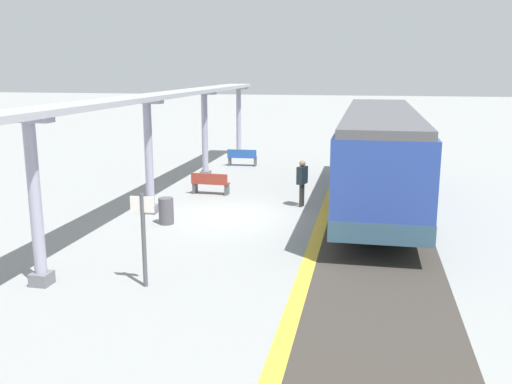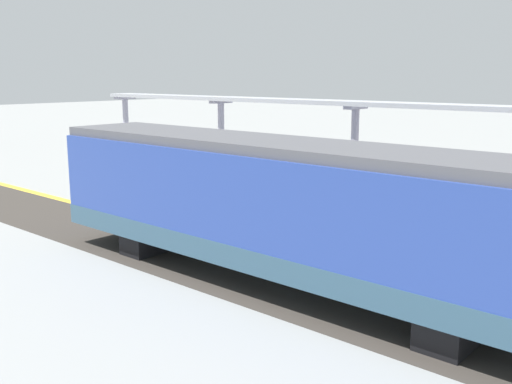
# 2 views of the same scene
# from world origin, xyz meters

# --- Properties ---
(ground_plane) EXTENTS (176.00, 176.00, 0.00)m
(ground_plane) POSITION_xyz_m (0.00, 0.00, 0.00)
(ground_plane) COLOR gray
(tactile_edge_strip) EXTENTS (0.37, 34.51, 0.01)m
(tactile_edge_strip) POSITION_xyz_m (-3.10, 0.00, 0.00)
(tactile_edge_strip) COLOR gold
(tactile_edge_strip) RESTS_ON ground
(trackbed) EXTENTS (3.20, 46.51, 0.01)m
(trackbed) POSITION_xyz_m (-4.88, 0.00, 0.00)
(trackbed) COLOR #38332D
(trackbed) RESTS_ON ground
(train_near_carriage) EXTENTS (2.65, 13.93, 3.48)m
(train_near_carriage) POSITION_xyz_m (-4.88, -2.72, 1.83)
(train_near_carriage) COLOR #294296
(train_near_carriage) RESTS_ON ground
(canopy_pillar_nearest) EXTENTS (1.10, 0.44, 3.90)m
(canopy_pillar_nearest) POSITION_xyz_m (2.83, -13.51, 1.97)
(canopy_pillar_nearest) COLOR slate
(canopy_pillar_nearest) RESTS_ON ground
(canopy_pillar_second) EXTENTS (1.10, 0.44, 3.90)m
(canopy_pillar_second) POSITION_xyz_m (2.83, -6.68, 1.97)
(canopy_pillar_second) COLOR slate
(canopy_pillar_second) RESTS_ON ground
(canopy_pillar_third) EXTENTS (1.10, 0.44, 3.90)m
(canopy_pillar_third) POSITION_xyz_m (2.83, 0.05, 1.97)
(canopy_pillar_third) COLOR slate
(canopy_pillar_third) RESTS_ON ground
(canopy_pillar_fourth) EXTENTS (1.10, 0.44, 3.90)m
(canopy_pillar_fourth) POSITION_xyz_m (2.83, 6.81, 1.97)
(canopy_pillar_fourth) COLOR slate
(canopy_pillar_fourth) RESTS_ON ground
(canopy_beam) EXTENTS (1.20, 27.97, 0.16)m
(canopy_beam) POSITION_xyz_m (2.83, 0.08, 3.98)
(canopy_beam) COLOR #A8AAB2
(canopy_beam) RESTS_ON canopy_pillar_nearest
(bench_near_end) EXTENTS (1.52, 0.51, 0.86)m
(bench_near_end) POSITION_xyz_m (1.85, -10.02, 0.44)
(bench_near_end) COLOR #244E9B
(bench_near_end) RESTS_ON ground
(bench_mid_platform) EXTENTS (1.52, 0.51, 0.86)m
(bench_mid_platform) POSITION_xyz_m (1.63, -3.24, 0.44)
(bench_mid_platform) COLOR maroon
(bench_mid_platform) RESTS_ON ground
(trash_bin) EXTENTS (0.48, 0.48, 0.86)m
(trash_bin) POSITION_xyz_m (1.82, 1.25, 0.43)
(trash_bin) COLOR #4E4B52
(trash_bin) RESTS_ON ground
(platform_info_sign) EXTENTS (0.56, 0.10, 2.20)m
(platform_info_sign) POSITION_xyz_m (0.43, 6.42, 1.33)
(platform_info_sign) COLOR #4C4C51
(platform_info_sign) RESTS_ON ground
(passenger_waiting_near_edge) EXTENTS (0.38, 0.54, 1.71)m
(passenger_waiting_near_edge) POSITION_xyz_m (-2.19, -1.93, 1.07)
(passenger_waiting_near_edge) COLOR #2A2926
(passenger_waiting_near_edge) RESTS_ON ground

